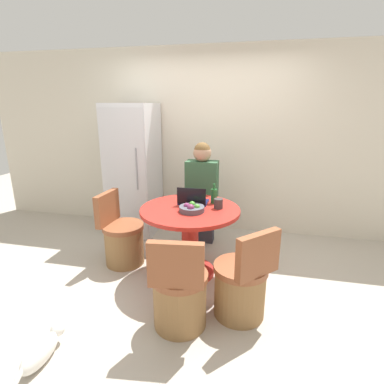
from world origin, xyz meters
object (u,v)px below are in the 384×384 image
object	(u,v)px
dining_table	(190,230)
cat	(42,350)
person_seated	(202,189)
chair_left_side	(123,240)
bottle	(214,196)
chair_near_right_corner	(241,286)
fruit_bowl	(192,208)
laptop	(193,200)
chair_near_camera	(179,295)
refrigerator	(134,170)

from	to	relation	value
dining_table	cat	xyz separation A→B (m)	(-0.79, -1.41, -0.43)
person_seated	cat	xyz separation A→B (m)	(-0.79, -2.16, -0.68)
chair_left_side	bottle	world-z (taller)	bottle
person_seated	chair_near_right_corner	bearing A→B (deg)	114.18
dining_table	fruit_bowl	xyz separation A→B (m)	(0.04, -0.09, 0.28)
dining_table	laptop	distance (m)	0.33
chair_near_camera	laptop	distance (m)	1.11
chair_left_side	person_seated	xyz separation A→B (m)	(0.82, 0.69, 0.48)
cat	laptop	bearing A→B (deg)	-26.04
person_seated	laptop	xyz separation A→B (m)	(0.00, -0.60, 0.04)
fruit_bowl	laptop	bearing A→B (deg)	99.36
person_seated	refrigerator	bearing A→B (deg)	-13.79
chair_near_camera	bottle	distance (m)	1.20
dining_table	person_seated	distance (m)	0.79
dining_table	cat	distance (m)	1.67
chair_near_right_corner	laptop	world-z (taller)	laptop
dining_table	chair_left_side	distance (m)	0.86
dining_table	chair_near_camera	bearing A→B (deg)	-83.34
person_seated	laptop	size ratio (longest dim) A/B	4.38
laptop	bottle	bearing A→B (deg)	-161.73
laptop	dining_table	bearing A→B (deg)	90.58
chair_near_camera	bottle	world-z (taller)	bottle
refrigerator	chair_near_right_corner	distance (m)	2.38
refrigerator	chair_near_right_corner	xyz separation A→B (m)	(1.65, -1.59, -0.63)
cat	fruit_bowl	bearing A→B (deg)	-31.50
refrigerator	cat	world-z (taller)	refrigerator
person_seated	bottle	bearing A→B (deg)	113.24
dining_table	bottle	size ratio (longest dim) A/B	4.78
refrigerator	chair_near_right_corner	size ratio (longest dim) A/B	2.15
chair_near_camera	refrigerator	bearing A→B (deg)	-64.53
dining_table	chair_near_right_corner	distance (m)	0.86
chair_near_right_corner	laptop	bearing A→B (deg)	-96.57
chair_near_camera	laptop	world-z (taller)	laptop
fruit_bowl	person_seated	bearing A→B (deg)	92.96
chair_near_camera	person_seated	bearing A→B (deg)	-93.00
dining_table	fruit_bowl	world-z (taller)	fruit_bowl
chair_near_camera	laptop	size ratio (longest dim) A/B	2.72
refrigerator	laptop	xyz separation A→B (m)	(1.05, -0.86, -0.11)
laptop	person_seated	bearing A→B (deg)	-89.73
laptop	cat	world-z (taller)	laptop
dining_table	fruit_bowl	size ratio (longest dim) A/B	4.08
person_seated	cat	world-z (taller)	person_seated
person_seated	bottle	world-z (taller)	person_seated
chair_near_camera	cat	distance (m)	1.08
fruit_bowl	cat	xyz separation A→B (m)	(-0.83, -1.32, -0.71)
dining_table	laptop	world-z (taller)	laptop
dining_table	chair_near_right_corner	size ratio (longest dim) A/B	1.23
chair_left_side	cat	xyz separation A→B (m)	(0.04, -1.47, -0.19)
chair_left_side	fruit_bowl	distance (m)	1.02
chair_near_right_corner	cat	distance (m)	1.63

